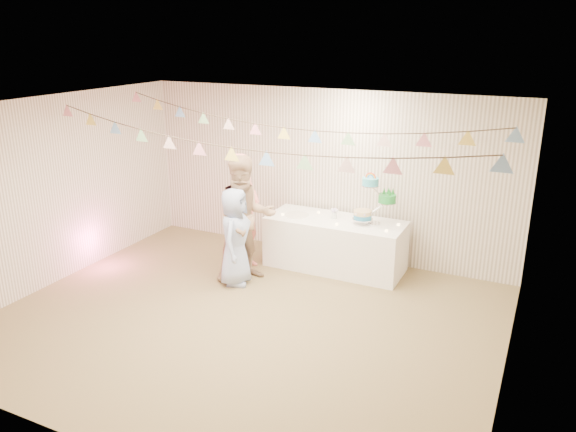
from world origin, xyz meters
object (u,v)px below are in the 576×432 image
at_px(cake_stand, 374,201).
at_px(person_child, 235,237).
at_px(person_adult_a, 244,213).
at_px(person_adult_b, 245,219).
at_px(table, 335,244).

bearing_deg(cake_stand, person_child, -144.41).
distance_m(person_adult_a, person_child, 0.56).
xyz_separation_m(cake_stand, person_adult_b, (-1.56, -0.96, -0.20)).
distance_m(table, person_adult_a, 1.43).
bearing_deg(person_child, person_adult_b, -29.92).
relative_size(table, cake_stand, 2.88).
xyz_separation_m(table, person_child, (-1.07, -1.11, 0.31)).
bearing_deg(person_child, table, -56.96).
xyz_separation_m(cake_stand, person_adult_a, (-1.75, -0.64, -0.23)).
relative_size(cake_stand, person_child, 0.51).
relative_size(cake_stand, person_adult_a, 0.40).
height_order(cake_stand, person_child, cake_stand).
height_order(cake_stand, person_adult_b, person_adult_b).
distance_m(person_adult_a, person_adult_b, 0.37).
height_order(table, person_adult_a, person_adult_a).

